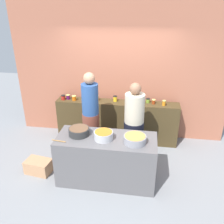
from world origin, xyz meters
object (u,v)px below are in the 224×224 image
object	(u,v)px
cook_in_cap	(134,129)
cooking_pot_right	(135,139)
preserve_jar_0	(63,97)
preserve_jar_3	(97,98)
preserve_jar_1	(68,97)
preserve_jar_5	(131,100)
preserve_jar_7	(148,100)
cook_with_tongs	(91,120)
cooking_pot_center	(104,135)
bread_crate	(39,166)
preserve_jar_2	(74,98)
preserve_jar_6	(142,102)
cooking_pot_left	(79,131)
wooden_spoon	(59,141)
preserve_jar_4	(115,99)
preserve_jar_9	(164,103)
preserve_jar_8	(154,102)

from	to	relation	value
cook_in_cap	cooking_pot_right	bearing A→B (deg)	-85.00
preserve_jar_0	preserve_jar_3	bearing A→B (deg)	4.01
preserve_jar_0	preserve_jar_1	xyz separation A→B (m)	(0.10, 0.05, -0.00)
preserve_jar_1	preserve_jar_5	world-z (taller)	preserve_jar_5
preserve_jar_7	cook_with_tongs	world-z (taller)	cook_with_tongs
cooking_pot_center	bread_crate	world-z (taller)	cooking_pot_center
preserve_jar_2	preserve_jar_5	xyz separation A→B (m)	(1.25, 0.04, 0.01)
preserve_jar_6	cook_in_cap	distance (m)	0.81
preserve_jar_6	cooking_pot_left	distance (m)	1.67
cook_in_cap	bread_crate	world-z (taller)	cook_in_cap
cooking_pot_right	cook_with_tongs	distance (m)	1.18
cooking_pot_center	wooden_spoon	size ratio (longest dim) A/B	1.30
preserve_jar_5	cook_in_cap	bearing A→B (deg)	-80.55
preserve_jar_4	preserve_jar_1	bearing A→B (deg)	-178.44
preserve_jar_5	cook_with_tongs	xyz separation A→B (m)	(-0.72, -0.72, -0.18)
preserve_jar_3	preserve_jar_4	xyz separation A→B (m)	(0.40, 0.03, 0.00)
preserve_jar_2	cooking_pot_left	distance (m)	1.39
preserve_jar_2	cook_in_cap	xyz separation A→B (m)	(1.38, -0.74, -0.25)
preserve_jar_2	cooking_pot_left	bearing A→B (deg)	-70.14
preserve_jar_9	bread_crate	distance (m)	2.81
cook_with_tongs	wooden_spoon	bearing A→B (deg)	-110.25
preserve_jar_6	preserve_jar_4	bearing A→B (deg)	172.88
preserve_jar_1	preserve_jar_8	world-z (taller)	preserve_jar_1
preserve_jar_0	cooking_pot_left	bearing A→B (deg)	-61.04
preserve_jar_9	cook_in_cap	xyz separation A→B (m)	(-0.58, -0.75, -0.26)
preserve_jar_3	preserve_jar_5	world-z (taller)	preserve_jar_5
cook_in_cap	cook_with_tongs	bearing A→B (deg)	175.47
preserve_jar_9	cooking_pot_left	bearing A→B (deg)	-138.55
preserve_jar_7	cooking_pot_right	distance (m)	1.55
preserve_jar_3	cook_with_tongs	size ratio (longest dim) A/B	0.06
cook_in_cap	preserve_jar_2	bearing A→B (deg)	151.66
preserve_jar_8	cook_in_cap	distance (m)	0.92
preserve_jar_0	cooking_pot_right	distance (m)	2.21
preserve_jar_7	preserve_jar_9	xyz separation A→B (m)	(0.34, -0.11, 0.01)
preserve_jar_5	preserve_jar_9	bearing A→B (deg)	-2.98
preserve_jar_3	preserve_jar_9	world-z (taller)	same
preserve_jar_8	preserve_jar_7	bearing A→B (deg)	156.20
cook_with_tongs	bread_crate	xyz separation A→B (m)	(-0.88, -0.67, -0.70)
bread_crate	cooking_pot_left	bearing A→B (deg)	2.86
cooking_pot_left	preserve_jar_5	bearing A→B (deg)	60.04
preserve_jar_3	wooden_spoon	distance (m)	1.66
preserve_jar_5	cooking_pot_left	xyz separation A→B (m)	(-0.78, -1.35, -0.08)
preserve_jar_7	preserve_jar_8	size ratio (longest dim) A/B	0.96
preserve_jar_0	preserve_jar_2	size ratio (longest dim) A/B	0.99
preserve_jar_2	cook_with_tongs	world-z (taller)	cook_with_tongs
preserve_jar_1	cook_with_tongs	distance (m)	1.02
preserve_jar_2	cook_in_cap	size ratio (longest dim) A/B	0.07
preserve_jar_4	preserve_jar_6	size ratio (longest dim) A/B	1.07
cooking_pot_center	bread_crate	bearing A→B (deg)	178.26
preserve_jar_5	wooden_spoon	bearing A→B (deg)	-123.08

